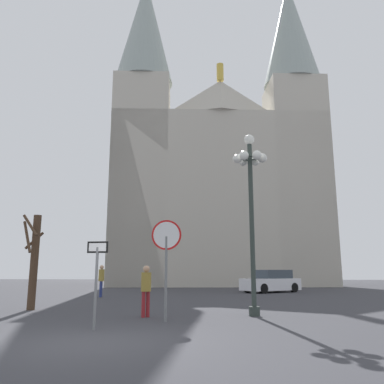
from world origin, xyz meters
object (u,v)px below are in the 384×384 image
at_px(stop_sign, 166,248).
at_px(bare_tree, 34,259).
at_px(cathedral, 217,177).
at_px(street_lamp, 251,192).
at_px(one_way_arrow_sign, 96,273).
at_px(pedestrian_standing, 146,286).
at_px(pedestrian_walking, 101,278).
at_px(parked_car_near_white, 271,282).

distance_m(stop_sign, bare_tree, 6.38).
relative_size(cathedral, street_lamp, 5.51).
xyz_separation_m(one_way_arrow_sign, pedestrian_standing, (0.69, 2.85, -0.42)).
distance_m(bare_tree, pedestrian_walking, 7.51).
height_order(one_way_arrow_sign, parked_car_near_white, one_way_arrow_sign).
bearing_deg(pedestrian_walking, pedestrian_standing, -64.33).
height_order(stop_sign, street_lamp, street_lamp).
bearing_deg(pedestrian_standing, bare_tree, 158.20).
height_order(cathedral, bare_tree, cathedral).
bearing_deg(bare_tree, pedestrian_standing, -21.80).
xyz_separation_m(street_lamp, bare_tree, (-8.24, 1.26, -2.23)).
relative_size(stop_sign, parked_car_near_white, 0.68).
xyz_separation_m(one_way_arrow_sign, street_lamp, (4.15, 3.50, 2.74)).
distance_m(one_way_arrow_sign, parked_car_near_white, 19.13).
bearing_deg(parked_car_near_white, cathedral, 106.66).
bearing_deg(parked_car_near_white, pedestrian_standing, -109.97).
distance_m(cathedral, pedestrian_standing, 30.07).
bearing_deg(bare_tree, cathedral, 76.23).
distance_m(one_way_arrow_sign, pedestrian_walking, 12.80).
xyz_separation_m(stop_sign, parked_car_near_white, (4.72, 16.35, -1.39)).
xyz_separation_m(cathedral, one_way_arrow_sign, (-2.35, -31.04, -9.92)).
height_order(cathedral, one_way_arrow_sign, cathedral).
relative_size(street_lamp, parked_car_near_white, 1.42).
xyz_separation_m(bare_tree, pedestrian_walking, (0.28, 7.46, -0.82)).
xyz_separation_m(one_way_arrow_sign, bare_tree, (-4.09, 4.76, 0.51)).
height_order(stop_sign, parked_car_near_white, stop_sign).
xyz_separation_m(cathedral, pedestrian_walking, (-6.16, -18.82, -10.23)).
bearing_deg(pedestrian_standing, street_lamp, 10.75).
bearing_deg(cathedral, pedestrian_standing, -93.36).
height_order(bare_tree, pedestrian_standing, bare_tree).
relative_size(parked_car_near_white, pedestrian_walking, 2.47).
distance_m(cathedral, street_lamp, 28.51).
xyz_separation_m(pedestrian_walking, pedestrian_standing, (4.50, -9.37, -0.10)).
bearing_deg(parked_car_near_white, bare_tree, -127.78).
height_order(cathedral, pedestrian_walking, cathedral).
bearing_deg(cathedral, pedestrian_walking, -108.12).
bearing_deg(one_way_arrow_sign, pedestrian_walking, 107.32).
relative_size(stop_sign, one_way_arrow_sign, 1.35).
relative_size(cathedral, stop_sign, 11.60).
bearing_deg(one_way_arrow_sign, street_lamp, 40.17).
distance_m(one_way_arrow_sign, bare_tree, 6.30).
bearing_deg(parked_car_near_white, one_way_arrow_sign, -109.01).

